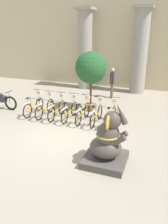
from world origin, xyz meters
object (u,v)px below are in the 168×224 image
at_px(elephant_statue, 107,144).
at_px(bicycle_2, 57,109).
at_px(bicycle_5, 97,114).
at_px(bicycle_1, 45,107).
at_px(potted_tree, 91,69).
at_px(person_pedestrian, 112,80).
at_px(bicycle_6, 111,116).
at_px(bicycle_4, 83,112).
at_px(bicycle_0, 34,106).
at_px(bicycle_3, 70,111).

bearing_deg(elephant_statue, bicycle_2, 137.60).
height_order(bicycle_5, elephant_statue, elephant_statue).
xyz_separation_m(bicycle_2, elephant_statue, (3.08, -2.82, 0.25)).
distance_m(bicycle_1, bicycle_2, 0.63).
bearing_deg(potted_tree, bicycle_1, -139.25).
height_order(bicycle_5, person_pedestrian, person_pedestrian).
relative_size(bicycle_1, elephant_statue, 0.88).
height_order(bicycle_6, elephant_statue, elephant_statue).
height_order(bicycle_1, bicycle_5, same).
bearing_deg(bicycle_4, bicycle_0, 179.59).
relative_size(elephant_statue, potted_tree, 0.68).
xyz_separation_m(bicycle_6, elephant_statue, (0.57, -2.85, 0.25)).
bearing_deg(bicycle_5, bicycle_2, -179.67).
relative_size(bicycle_2, person_pedestrian, 0.97).
distance_m(bicycle_4, elephant_statue, 3.39).
relative_size(bicycle_2, elephant_statue, 0.88).
bearing_deg(potted_tree, elephant_statue, -65.41).
bearing_deg(bicycle_0, bicycle_5, -0.62).
height_order(bicycle_1, person_pedestrian, person_pedestrian).
height_order(bicycle_6, person_pedestrian, person_pedestrian).
height_order(bicycle_5, potted_tree, potted_tree).
distance_m(bicycle_0, potted_tree, 3.23).
distance_m(bicycle_5, potted_tree, 2.36).
bearing_deg(elephant_statue, bicycle_4, 122.71).
xyz_separation_m(bicycle_2, bicycle_5, (1.89, 0.01, 0.00)).
bearing_deg(bicycle_1, potted_tree, 40.75).
distance_m(bicycle_2, bicycle_4, 1.26).
relative_size(bicycle_0, bicycle_2, 1.00).
xyz_separation_m(bicycle_3, person_pedestrian, (0.97, 3.93, 0.66)).
bearing_deg(bicycle_0, person_pedestrian, 53.85).
xyz_separation_m(bicycle_0, potted_tree, (2.36, 1.46, 1.65)).
distance_m(bicycle_5, person_pedestrian, 4.00).
distance_m(bicycle_4, potted_tree, 2.23).
bearing_deg(person_pedestrian, bicycle_4, -94.91).
relative_size(bicycle_0, bicycle_1, 1.00).
bearing_deg(bicycle_2, bicycle_4, 1.20).
relative_size(bicycle_0, bicycle_6, 1.00).
relative_size(bicycle_2, potted_tree, 0.60).
bearing_deg(bicycle_0, bicycle_1, -2.57).
bearing_deg(elephant_statue, person_pedestrian, 102.41).
xyz_separation_m(bicycle_3, elephant_statue, (2.45, -2.83, 0.25)).
xyz_separation_m(bicycle_0, bicycle_6, (3.77, -0.01, 0.00)).
bearing_deg(bicycle_5, bicycle_4, 178.58).
height_order(bicycle_0, person_pedestrian, person_pedestrian).
height_order(bicycle_6, potted_tree, potted_tree).
bearing_deg(bicycle_0, potted_tree, 31.81).
relative_size(bicycle_5, elephant_statue, 0.88).
height_order(bicycle_2, bicycle_3, same).
bearing_deg(potted_tree, bicycle_4, -84.07).
distance_m(bicycle_2, bicycle_3, 0.63).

